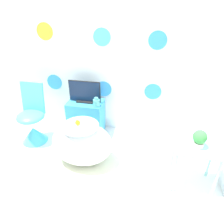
# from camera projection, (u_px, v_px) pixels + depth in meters

# --- Properties ---
(ground_plane) EXTENTS (12.00, 12.00, 0.00)m
(ground_plane) POSITION_uv_depth(u_px,v_px,m) (62.00, 219.00, 2.29)
(ground_plane) COLOR white
(wall_back_dotted) EXTENTS (4.45, 0.05, 2.60)m
(wall_back_dotted) POSITION_uv_depth(u_px,v_px,m) (101.00, 51.00, 3.20)
(wall_back_dotted) COLOR white
(wall_back_dotted) RESTS_ON ground_plane
(rug) EXTENTS (1.34, 0.97, 0.01)m
(rug) POSITION_uv_depth(u_px,v_px,m) (84.00, 168.00, 2.92)
(rug) COLOR silver
(rug) RESTS_ON ground_plane
(bathtub) EXTENTS (0.82, 0.58, 0.60)m
(bathtub) POSITION_uv_depth(u_px,v_px,m) (82.00, 143.00, 2.91)
(bathtub) COLOR white
(bathtub) RESTS_ON ground_plane
(rubber_duck) EXTENTS (0.06, 0.07, 0.08)m
(rubber_duck) POSITION_uv_depth(u_px,v_px,m) (77.00, 122.00, 2.74)
(rubber_duck) COLOR yellow
(rubber_duck) RESTS_ON bathtub
(chair) EXTENTS (0.41, 0.41, 0.92)m
(chair) POSITION_uv_depth(u_px,v_px,m) (33.00, 125.00, 3.33)
(chair) COLOR #4CC6DB
(chair) RESTS_ON ground_plane
(tv_cabinet) EXTENTS (0.55, 0.36, 0.56)m
(tv_cabinet) POSITION_uv_depth(u_px,v_px,m) (86.00, 117.00, 3.54)
(tv_cabinet) COLOR #389ED6
(tv_cabinet) RESTS_ON ground_plane
(tv) EXTENTS (0.50, 0.12, 0.34)m
(tv) POSITION_uv_depth(u_px,v_px,m) (85.00, 93.00, 3.33)
(tv) COLOR black
(tv) RESTS_ON tv_cabinet
(vase) EXTENTS (0.10, 0.10, 0.14)m
(vase) POSITION_uv_depth(u_px,v_px,m) (96.00, 103.00, 3.25)
(vase) COLOR #51B2AD
(vase) RESTS_ON tv_cabinet
(side_table) EXTENTS (0.50, 0.39, 0.58)m
(side_table) POSITION_uv_depth(u_px,v_px,m) (196.00, 153.00, 2.48)
(side_table) COLOR #99E0D8
(side_table) RESTS_ON ground_plane
(potted_plant_left) EXTENTS (0.15, 0.15, 0.20)m
(potted_plant_left) POSITION_uv_depth(u_px,v_px,m) (200.00, 138.00, 2.37)
(potted_plant_left) COLOR beige
(potted_plant_left) RESTS_ON side_table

